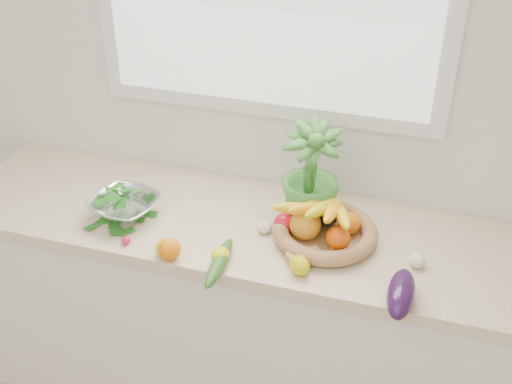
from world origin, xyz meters
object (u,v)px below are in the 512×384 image
(cucumber, at_px, (219,263))
(fruit_basket, at_px, (324,226))
(eggplant, at_px, (401,294))
(colander_with_spinach, at_px, (125,202))
(potted_herb, at_px, (310,173))
(apple, at_px, (284,224))

(cucumber, xyz_separation_m, fruit_basket, (0.29, 0.26, 0.03))
(eggplant, relative_size, colander_with_spinach, 0.80)
(eggplant, distance_m, cucumber, 0.59)
(eggplant, xyz_separation_m, potted_herb, (-0.37, 0.36, 0.16))
(apple, distance_m, fruit_basket, 0.14)
(eggplant, bearing_deg, colander_with_spinach, 170.02)
(cucumber, relative_size, potted_herb, 0.71)
(apple, distance_m, potted_herb, 0.20)
(apple, bearing_deg, potted_herb, 57.72)
(eggplant, height_order, cucumber, eggplant)
(colander_with_spinach, bearing_deg, potted_herb, 15.17)
(apple, bearing_deg, cucumber, -120.95)
(cucumber, distance_m, potted_herb, 0.45)
(potted_herb, relative_size, fruit_basket, 0.81)
(eggplant, height_order, colander_with_spinach, colander_with_spinach)
(potted_herb, bearing_deg, cucumber, -121.33)
(cucumber, height_order, colander_with_spinach, colander_with_spinach)
(potted_herb, xyz_separation_m, fruit_basket, (0.08, -0.09, -0.15))
(apple, bearing_deg, fruit_basket, 3.14)
(fruit_basket, xyz_separation_m, colander_with_spinach, (-0.73, -0.08, 0.01))
(fruit_basket, height_order, colander_with_spinach, fruit_basket)
(apple, distance_m, colander_with_spinach, 0.59)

